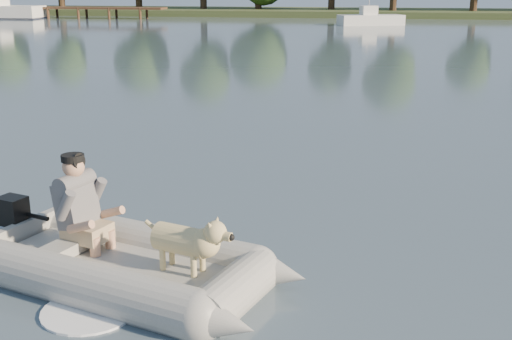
% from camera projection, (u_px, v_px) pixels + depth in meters
% --- Properties ---
extents(water, '(160.00, 160.00, 0.00)m').
position_uv_depth(water, '(175.00, 299.00, 6.78)').
color(water, slate).
rests_on(water, ground).
extents(shore_bank, '(160.00, 12.00, 0.70)m').
position_uv_depth(shore_bank, '(355.00, 13.00, 65.27)').
color(shore_bank, '#47512D').
rests_on(shore_bank, water).
extents(dock, '(18.00, 2.00, 1.04)m').
position_uv_depth(dock, '(72.00, 13.00, 60.16)').
color(dock, '#4C331E').
rests_on(dock, water).
extents(dinghy, '(5.93, 5.12, 1.45)m').
position_uv_depth(dinghy, '(127.00, 229.00, 7.03)').
color(dinghy, gray).
rests_on(dinghy, water).
extents(man, '(0.92, 0.85, 1.13)m').
position_uv_depth(man, '(78.00, 201.00, 7.34)').
color(man, slate).
rests_on(man, dinghy).
extents(dog, '(1.04, 0.62, 0.65)m').
position_uv_depth(dog, '(182.00, 245.00, 6.80)').
color(dog, tan).
rests_on(dog, dinghy).
extents(outboard_motor, '(0.51, 0.42, 0.83)m').
position_uv_depth(outboard_motor, '(15.00, 227.00, 7.88)').
color(outboard_motor, black).
rests_on(outboard_motor, dinghy).
extents(motorboat, '(5.56, 3.71, 2.20)m').
position_uv_depth(motorboat, '(371.00, 12.00, 50.17)').
color(motorboat, white).
rests_on(motorboat, water).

